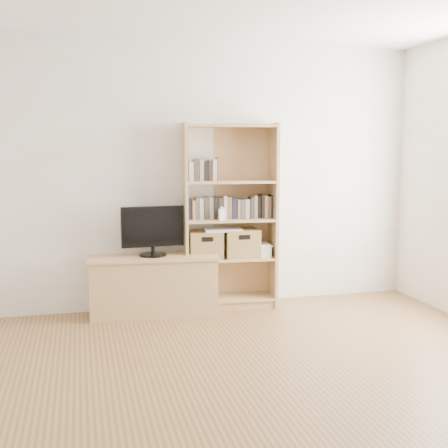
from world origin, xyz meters
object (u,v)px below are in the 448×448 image
object	(u,v)px
basket_right	(241,243)
tv_stand	(154,286)
laptop	(223,229)
television	(153,231)
basket_left	(206,244)
bookshelf	(230,216)
baby_monitor	(222,214)

from	to	relation	value
basket_right	tv_stand	bearing A→B (deg)	-174.60
basket_right	laptop	xyz separation A→B (m)	(-0.19, 0.01, 0.14)
tv_stand	basket_right	world-z (taller)	basket_right
tv_stand	television	world-z (taller)	television
television	laptop	world-z (taller)	television
basket_left	laptop	size ratio (longest dim) A/B	0.89
bookshelf	laptop	world-z (taller)	bookshelf
tv_stand	basket_left	distance (m)	0.65
baby_monitor	basket_right	world-z (taller)	baby_monitor
baby_monitor	laptop	size ratio (longest dim) A/B	0.30
tv_stand	bookshelf	size ratio (longest dim) A/B	0.65
television	basket_left	world-z (taller)	television
television	basket_right	distance (m)	0.90
television	basket_right	size ratio (longest dim) A/B	1.76
laptop	baby_monitor	bearing A→B (deg)	-104.83
baby_monitor	laptop	distance (m)	0.18
tv_stand	baby_monitor	distance (m)	0.94
bookshelf	laptop	xyz separation A→B (m)	(-0.08, -0.01, -0.13)
tv_stand	basket_left	bearing A→B (deg)	12.51
tv_stand	basket_right	xyz separation A→B (m)	(0.88, 0.04, 0.37)
bookshelf	basket_left	world-z (taller)	bookshelf
basket_right	bookshelf	bearing A→B (deg)	174.83
basket_left	laptop	xyz separation A→B (m)	(0.16, -0.03, 0.15)
bookshelf	tv_stand	bearing A→B (deg)	-170.52
television	basket_left	distance (m)	0.56
basket_right	basket_left	bearing A→B (deg)	177.43
bookshelf	baby_monitor	xyz separation A→B (m)	(-0.11, -0.09, 0.03)
tv_stand	laptop	xyz separation A→B (m)	(0.69, 0.05, 0.51)
tv_stand	television	distance (m)	0.53
television	basket_left	size ratio (longest dim) A/B	1.85
basket_right	baby_monitor	bearing A→B (deg)	-158.23
television	bookshelf	bearing A→B (deg)	0.97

